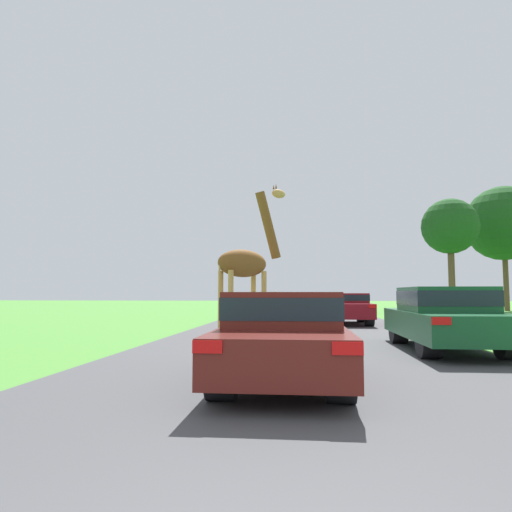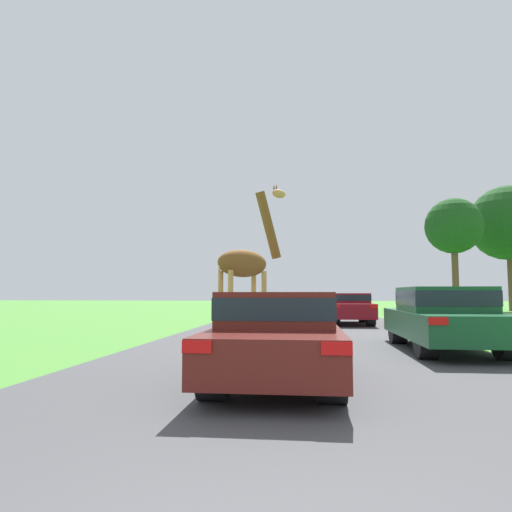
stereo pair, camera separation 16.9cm
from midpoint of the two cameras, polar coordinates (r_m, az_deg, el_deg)
The scene contains 9 objects.
road at distance 31.44m, azimuth 5.58°, elevation -7.06°, with size 8.20×120.00×0.00m.
giraffe_near_road at distance 14.85m, azimuth -1.43°, elevation -0.76°, with size 2.33×2.17×5.07m.
car_lead_maroon at distance 6.90m, azimuth 2.77°, elevation -9.68°, with size 1.79×4.12×1.33m.
car_queue_right at distance 32.32m, azimuth 10.78°, elevation -5.66°, with size 1.98×4.77×1.32m.
car_queue_left at distance 24.23m, azimuth 1.09°, elevation -5.97°, with size 1.72×4.74×1.42m.
car_far_ahead at distance 20.10m, azimuth 11.22°, elevation -6.29°, with size 1.73×4.18×1.32m.
car_verge_right at distance 11.48m, azimuth 22.17°, elevation -6.98°, with size 1.92×4.76×1.46m.
tree_centre_back at distance 33.69m, azimuth 22.95°, elevation 3.35°, with size 3.76×3.76×7.75m.
tree_right_cluster at distance 39.52m, azimuth 28.43°, elevation 3.59°, with size 5.65×5.65×9.46m.
Camera 1 is at (-0.08, -1.42, 1.31)m, focal length 32.00 mm.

